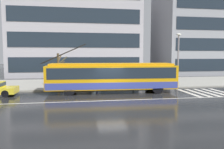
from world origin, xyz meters
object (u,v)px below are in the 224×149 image
bus_shelter (81,69)px  pedestrian_at_shelter (147,76)px  trolleybus (112,76)px  pedestrian_walking_past (134,71)px  pedestrian_approaching_curb (96,73)px  street_lamp (178,55)px  street_tree_bare (59,68)px

bus_shelter → pedestrian_at_shelter: bearing=-1.0°
trolleybus → pedestrian_walking_past: size_ratio=6.47×
pedestrian_approaching_curb → street_lamp: street_lamp is taller
pedestrian_approaching_curb → trolleybus: bearing=-69.1°
bus_shelter → pedestrian_walking_past: bus_shelter is taller
pedestrian_at_shelter → pedestrian_approaching_curb: size_ratio=0.88×
trolleybus → pedestrian_walking_past: bearing=52.8°
trolleybus → pedestrian_at_shelter: 6.13m
pedestrian_at_shelter → pedestrian_approaching_curb: 6.03m
trolleybus → bus_shelter: trolleybus is taller
trolleybus → pedestrian_at_shelter: (4.74, 3.87, -0.39)m
pedestrian_walking_past → street_lamp: bearing=-27.0°
trolleybus → street_tree_bare: trolleybus is taller
bus_shelter → street_lamp: (10.63, -1.85, 1.64)m
street_lamp → street_tree_bare: bearing=171.3°
trolleybus → street_lamp: size_ratio=2.19×
bus_shelter → street_tree_bare: bearing=176.5°
pedestrian_at_shelter → pedestrian_walking_past: bearing=159.0°
pedestrian_at_shelter → pedestrian_approaching_curb: pedestrian_approaching_curb is taller
street_lamp → street_tree_bare: (-13.12, 2.01, -1.52)m
street_tree_bare → street_lamp: bearing=-8.7°
pedestrian_at_shelter → street_tree_bare: size_ratio=0.47×
bus_shelter → trolleybus: bearing=-54.5°
street_tree_bare → pedestrian_at_shelter: bearing=-1.6°
pedestrian_at_shelter → pedestrian_walking_past: (-1.39, 0.53, 0.55)m
bus_shelter → street_tree_bare: 2.50m
bus_shelter → street_tree_bare: (-2.49, 0.15, 0.12)m
trolleybus → bus_shelter: (-2.86, 4.00, 0.45)m
pedestrian_approaching_curb → pedestrian_walking_past: pedestrian_walking_past is taller
bus_shelter → pedestrian_at_shelter: bus_shelter is taller
pedestrian_approaching_curb → pedestrian_walking_past: (4.58, 1.16, 0.05)m
bus_shelter → street_tree_bare: size_ratio=1.17×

